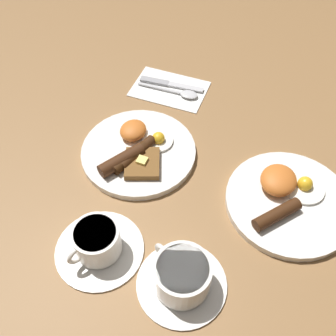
{
  "coord_description": "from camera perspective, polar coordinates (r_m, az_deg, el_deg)",
  "views": [
    {
      "loc": [
        0.47,
        0.29,
        0.64
      ],
      "look_at": [
        0.03,
        0.08,
        0.03
      ],
      "focal_mm": 42.0,
      "sensor_mm": 36.0,
      "label": 1
    }
  ],
  "objects": [
    {
      "name": "ground_plane",
      "position": [
        0.85,
        -4.25,
        2.03
      ],
      "size": [
        3.0,
        3.0,
        0.0
      ],
      "primitive_type": "plane",
      "color": "olive"
    },
    {
      "name": "teacup_far",
      "position": [
        0.67,
        2.0,
        -15.51
      ],
      "size": [
        0.15,
        0.15,
        0.07
      ],
      "color": "white",
      "rests_on": "ground_plane"
    },
    {
      "name": "napkin",
      "position": [
        1.0,
        0.22,
        11.45
      ],
      "size": [
        0.13,
        0.19,
        0.01
      ],
      "primitive_type": "cube",
      "rotation": [
        0.0,
        0.0,
        0.07
      ],
      "color": "white",
      "rests_on": "ground_plane"
    },
    {
      "name": "knife",
      "position": [
        1.0,
        -0.02,
        12.15
      ],
      "size": [
        0.04,
        0.16,
        0.01
      ],
      "rotation": [
        0.0,
        0.0,
        1.71
      ],
      "color": "silver",
      "rests_on": "napkin"
    },
    {
      "name": "teacup_near",
      "position": [
        0.71,
        -10.19,
        -10.75
      ],
      "size": [
        0.16,
        0.16,
        0.07
      ],
      "color": "white",
      "rests_on": "ground_plane"
    },
    {
      "name": "spoon",
      "position": [
        0.98,
        2.06,
        10.83
      ],
      "size": [
        0.03,
        0.16,
        0.01
      ],
      "rotation": [
        0.0,
        0.0,
        1.67
      ],
      "color": "silver",
      "rests_on": "napkin"
    },
    {
      "name": "breakfast_plate_far",
      "position": [
        0.8,
        16.93,
        -4.25
      ],
      "size": [
        0.24,
        0.24,
        0.05
      ],
      "color": "white",
      "rests_on": "ground_plane"
    },
    {
      "name": "breakfast_plate_near",
      "position": [
        0.84,
        -4.41,
        2.47
      ],
      "size": [
        0.24,
        0.24,
        0.04
      ],
      "color": "white",
      "rests_on": "ground_plane"
    }
  ]
}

